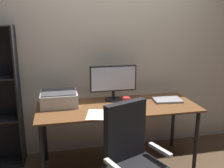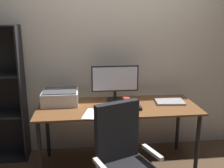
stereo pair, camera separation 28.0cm
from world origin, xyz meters
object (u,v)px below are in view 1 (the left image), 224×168
Objects in this scene: keyboard at (123,110)px; coffee_mug at (126,101)px; monitor at (113,81)px; desk at (118,112)px; mouse at (140,107)px; office_chair at (134,168)px; printer at (59,99)px; laptop at (167,100)px.

keyboard is 3.04× the size of coffee_mug.
desk is at bearing -88.34° from monitor.
coffee_mug is (0.10, -0.20, -0.20)m from monitor.
keyboard is 3.02× the size of mouse.
office_chair reaches higher than coffee_mug.
desk is 4.44× the size of printer.
laptop is 1.26m from printer.
desk is 0.82m from office_chair.
monitor is 1.72× the size of laptop.
laptop is 1.11m from office_chair.
keyboard is at bearing -117.06° from coffee_mug.
laptop is at bearing -14.51° from monitor.
desk is 0.62m from laptop.
monitor is 1.38× the size of printer.
printer is at bearing -179.15° from laptop.
printer is (-0.63, -0.06, -0.16)m from monitor.
printer reaches higher than mouse.
monitor reaches higher than mouse.
desk is at bearing 95.20° from keyboard.
laptop is at bearing 30.04° from office_chair.
printer is (-1.25, 0.10, 0.07)m from laptop.
monitor is 5.78× the size of coffee_mug.
laptop is (0.41, 0.19, -0.01)m from mouse.
monitor is at bearing 93.56° from keyboard.
mouse is at bearing 46.94° from office_chair.
office_chair is at bearing -93.35° from desk.
monitor is 1.90× the size of keyboard.
office_chair reaches higher than laptop.
mouse is 0.45m from laptop.
keyboard is at bearing -155.65° from laptop.
office_chair is at bearing -94.60° from keyboard.
laptop is (0.62, -0.16, -0.23)m from monitor.
office_chair is (-0.06, -0.63, -0.29)m from keyboard.
mouse is (0.20, 0.02, 0.01)m from keyboard.
keyboard is 0.72m from printer.
keyboard is 0.19m from coffee_mug.
monitor is at bearing 5.22° from printer.
monitor is at bearing 171.02° from laptop.
monitor reaches higher than coffee_mug.
printer is 0.40× the size of office_chair.
coffee_mug is 0.30× the size of laptop.
coffee_mug is at bearing 57.98° from office_chair.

